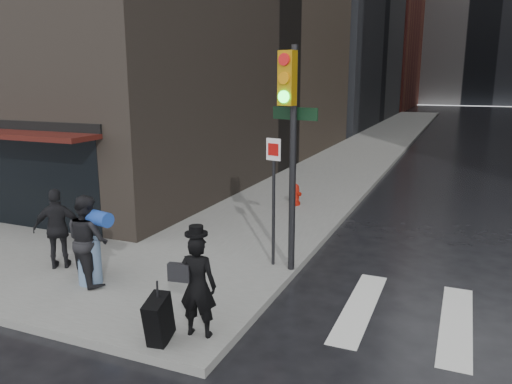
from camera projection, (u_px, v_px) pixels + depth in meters
ground at (162, 296)px, 9.30m from camera, size 140.00×140.00×0.00m
sidewalk_left at (385, 137)px, 33.54m from camera, size 4.00×50.00×0.15m
bldg_left_far at (333, 8)px, 66.98m from camera, size 22.00×20.00×26.00m
man_overcoat at (190, 291)px, 7.41m from camera, size 0.91×1.00×1.77m
man_jeans at (88, 240)px, 9.35m from camera, size 1.19×1.01×1.73m
man_greycoat at (58, 229)px, 10.14m from camera, size 1.04×0.87×1.66m
traffic_light at (289, 130)px, 9.54m from camera, size 1.09×0.60×4.43m
fire_hydrant at (296, 196)px, 15.30m from camera, size 0.39×0.29×0.67m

